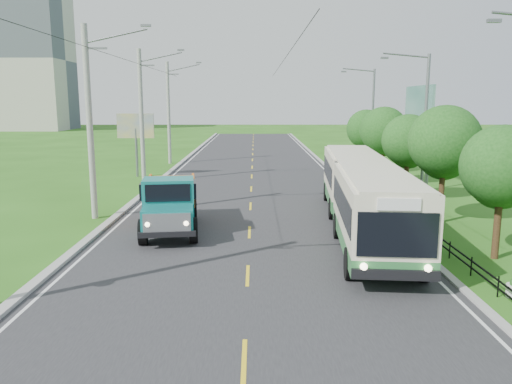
{
  "coord_description": "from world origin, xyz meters",
  "views": [
    {
      "loc": [
        0.26,
        -17.03,
        6.14
      ],
      "look_at": [
        0.31,
        6.36,
        1.9
      ],
      "focal_mm": 35.0,
      "sensor_mm": 36.0,
      "label": 1
    }
  ],
  "objects_px": {
    "bus": "(362,190)",
    "pole_near": "(90,122)",
    "planter_mid": "(386,195)",
    "streetlight_mid": "(423,122)",
    "planter_near": "(430,227)",
    "tree_second": "(502,170)",
    "planter_far": "(360,177)",
    "tree_third": "(445,145)",
    "pole_far": "(169,112)",
    "billboard_right": "(419,113)",
    "pole_mid": "(142,116)",
    "tree_fifth": "(384,133)",
    "dump_truck": "(170,200)",
    "streetlight_far": "(371,116)",
    "billboard_left": "(136,130)",
    "tree_back": "(366,131)",
    "tree_fourth": "(408,143)"
  },
  "relations": [
    {
      "from": "pole_near",
      "to": "tree_back",
      "type": "height_order",
      "value": "pole_near"
    },
    {
      "from": "planter_far",
      "to": "billboard_left",
      "type": "bearing_deg",
      "value": 173.69
    },
    {
      "from": "pole_mid",
      "to": "streetlight_mid",
      "type": "height_order",
      "value": "pole_mid"
    },
    {
      "from": "planter_mid",
      "to": "tree_fourth",
      "type": "bearing_deg",
      "value": 6.39
    },
    {
      "from": "pole_near",
      "to": "pole_mid",
      "type": "bearing_deg",
      "value": 90.0
    },
    {
      "from": "tree_third",
      "to": "tree_fifth",
      "type": "relative_size",
      "value": 1.03
    },
    {
      "from": "streetlight_far",
      "to": "dump_truck",
      "type": "relative_size",
      "value": 1.36
    },
    {
      "from": "tree_fourth",
      "to": "streetlight_mid",
      "type": "distance_m",
      "value": 1.54
    },
    {
      "from": "planter_near",
      "to": "streetlight_far",
      "type": "bearing_deg",
      "value": 84.7
    },
    {
      "from": "tree_second",
      "to": "streetlight_far",
      "type": "height_order",
      "value": "streetlight_far"
    },
    {
      "from": "planter_mid",
      "to": "planter_far",
      "type": "relative_size",
      "value": 1.0
    },
    {
      "from": "tree_second",
      "to": "planter_far",
      "type": "relative_size",
      "value": 7.91
    },
    {
      "from": "tree_second",
      "to": "tree_fifth",
      "type": "distance_m",
      "value": 18.0
    },
    {
      "from": "tree_second",
      "to": "streetlight_mid",
      "type": "height_order",
      "value": "streetlight_mid"
    },
    {
      "from": "pole_far",
      "to": "dump_truck",
      "type": "distance_m",
      "value": 27.31
    },
    {
      "from": "billboard_right",
      "to": "bus",
      "type": "xyz_separation_m",
      "value": [
        -6.88,
        -13.51,
        -3.36
      ]
    },
    {
      "from": "billboard_left",
      "to": "pole_mid",
      "type": "bearing_deg",
      "value": -67.58
    },
    {
      "from": "dump_truck",
      "to": "tree_third",
      "type": "bearing_deg",
      "value": 0.56
    },
    {
      "from": "tree_fifth",
      "to": "planter_far",
      "type": "height_order",
      "value": "tree_fifth"
    },
    {
      "from": "planter_far",
      "to": "dump_truck",
      "type": "bearing_deg",
      "value": -128.3
    },
    {
      "from": "streetlight_far",
      "to": "planter_mid",
      "type": "distance_m",
      "value": 14.88
    },
    {
      "from": "streetlight_mid",
      "to": "planter_mid",
      "type": "distance_m",
      "value": 5.05
    },
    {
      "from": "planter_mid",
      "to": "streetlight_mid",
      "type": "bearing_deg",
      "value": 0.0
    },
    {
      "from": "pole_far",
      "to": "billboard_right",
      "type": "height_order",
      "value": "pole_far"
    },
    {
      "from": "planter_near",
      "to": "bus",
      "type": "bearing_deg",
      "value": 171.3
    },
    {
      "from": "tree_second",
      "to": "billboard_left",
      "type": "xyz_separation_m",
      "value": [
        -19.36,
        21.86,
        0.35
      ]
    },
    {
      "from": "planter_far",
      "to": "billboard_right",
      "type": "xyz_separation_m",
      "value": [
        3.7,
        -2.0,
        5.06
      ]
    },
    {
      "from": "pole_mid",
      "to": "planter_near",
      "type": "xyz_separation_m",
      "value": [
        16.86,
        -15.0,
        -4.81
      ]
    },
    {
      "from": "streetlight_mid",
      "to": "billboard_left",
      "type": "height_order",
      "value": "streetlight_mid"
    },
    {
      "from": "tree_third",
      "to": "planter_far",
      "type": "xyz_separation_m",
      "value": [
        -1.26,
        13.86,
        -3.7
      ]
    },
    {
      "from": "planter_far",
      "to": "dump_truck",
      "type": "height_order",
      "value": "dump_truck"
    },
    {
      "from": "tree_third",
      "to": "streetlight_mid",
      "type": "bearing_deg",
      "value": 82.36
    },
    {
      "from": "bus",
      "to": "pole_near",
      "type": "bearing_deg",
      "value": 174.46
    },
    {
      "from": "billboard_left",
      "to": "planter_far",
      "type": "bearing_deg",
      "value": -6.31
    },
    {
      "from": "planter_mid",
      "to": "billboard_left",
      "type": "distance_m",
      "value": 20.99
    },
    {
      "from": "tree_third",
      "to": "streetlight_far",
      "type": "relative_size",
      "value": 0.66
    },
    {
      "from": "planter_near",
      "to": "dump_truck",
      "type": "xyz_separation_m",
      "value": [
        -12.4,
        0.3,
        1.24
      ]
    },
    {
      "from": "planter_near",
      "to": "planter_mid",
      "type": "xyz_separation_m",
      "value": [
        0.0,
        8.0,
        0.0
      ]
    },
    {
      "from": "pole_far",
      "to": "streetlight_mid",
      "type": "xyz_separation_m",
      "value": [
        18.9,
        -19.0,
        -0.19
      ]
    },
    {
      "from": "pole_mid",
      "to": "tree_fifth",
      "type": "xyz_separation_m",
      "value": [
        18.12,
        -0.86,
        -1.24
      ]
    },
    {
      "from": "pole_far",
      "to": "billboard_right",
      "type": "distance_m",
      "value": 24.33
    },
    {
      "from": "tree_fifth",
      "to": "streetlight_far",
      "type": "bearing_deg",
      "value": 84.29
    },
    {
      "from": "tree_third",
      "to": "billboard_right",
      "type": "height_order",
      "value": "billboard_right"
    },
    {
      "from": "tree_fourth",
      "to": "pole_near",
      "type": "bearing_deg",
      "value": -164.16
    },
    {
      "from": "pole_near",
      "to": "planter_far",
      "type": "relative_size",
      "value": 14.93
    },
    {
      "from": "pole_mid",
      "to": "tree_fourth",
      "type": "bearing_deg",
      "value": -20.74
    },
    {
      "from": "tree_fourth",
      "to": "billboard_left",
      "type": "xyz_separation_m",
      "value": [
        -19.36,
        9.86,
        0.28
      ]
    },
    {
      "from": "pole_far",
      "to": "bus",
      "type": "xyz_separation_m",
      "value": [
        13.68,
        -26.51,
        -3.1
      ]
    },
    {
      "from": "tree_second",
      "to": "tree_fifth",
      "type": "height_order",
      "value": "tree_fifth"
    },
    {
      "from": "tree_fifth",
      "to": "tree_back",
      "type": "height_order",
      "value": "tree_fifth"
    }
  ]
}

